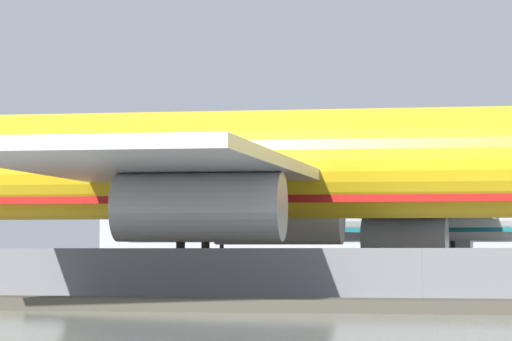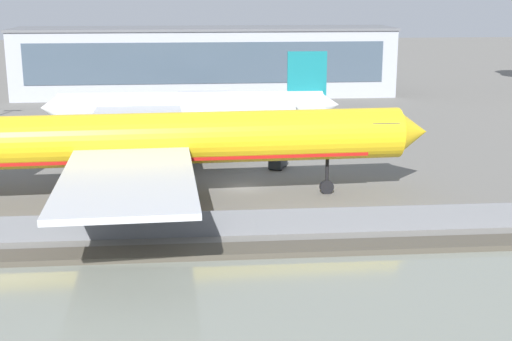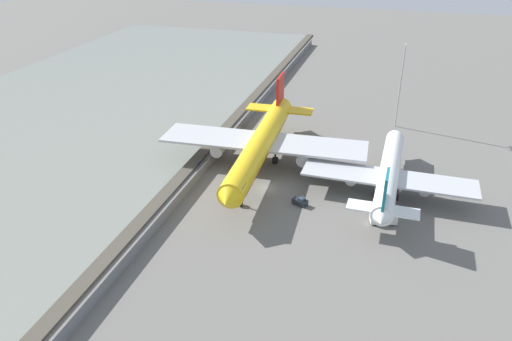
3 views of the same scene
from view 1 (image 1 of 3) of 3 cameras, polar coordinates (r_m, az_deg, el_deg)
name	(u,v)px [view 1 (image 1 of 3)]	position (r m, az deg, el deg)	size (l,w,h in m)	color
ground_plane	(458,297)	(76.38, 7.70, -4.80)	(500.00, 500.00, 0.00)	#66635E
shoreline_seawall	(409,306)	(55.99, 5.84, -5.16)	(320.00, 3.00, 0.50)	#474238
perimeter_fence	(422,278)	(60.44, 6.35, -4.10)	(280.00, 0.10, 2.42)	slate
cargo_jet_yellow	(248,169)	(74.10, -0.32, 0.05)	(58.22, 49.97, 16.68)	yellow
passenger_jet_white_teal	(419,212)	(102.72, 6.21, -1.60)	(43.26, 36.77, 13.07)	white
terminal_building	(498,204)	(149.71, 9.20, -1.28)	(78.21, 15.76, 14.05)	#9EA3AD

